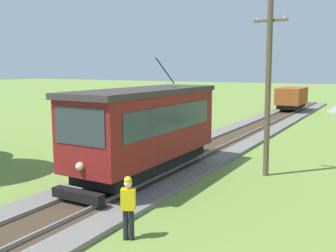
# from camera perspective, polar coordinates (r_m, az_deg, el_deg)

# --- Properties ---
(red_tram) EXTENTS (2.60, 8.54, 4.79)m
(red_tram) POSITION_cam_1_polar(r_m,az_deg,el_deg) (16.01, -3.28, -0.25)
(red_tram) COLOR maroon
(red_tram) RESTS_ON rail_right
(freight_car) EXTENTS (2.40, 5.20, 2.31)m
(freight_car) POSITION_cam_1_polar(r_m,az_deg,el_deg) (42.74, 17.88, 4.00)
(freight_car) COLOR #93471E
(freight_car) RESTS_ON rail_right
(utility_pole_mid) EXTENTS (1.40, 0.50, 7.48)m
(utility_pole_mid) POSITION_cam_1_polar(r_m,az_deg,el_deg) (16.75, 14.65, 5.54)
(utility_pole_mid) COLOR brown
(utility_pole_mid) RESTS_ON ground
(track_worker) EXTENTS (0.45, 0.38, 1.78)m
(track_worker) POSITION_cam_1_polar(r_m,az_deg,el_deg) (10.63, -5.92, -11.60)
(track_worker) COLOR black
(track_worker) RESTS_ON ground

